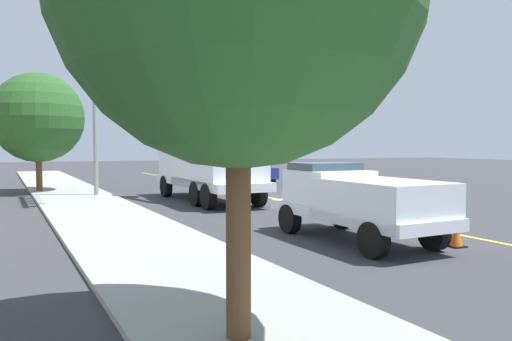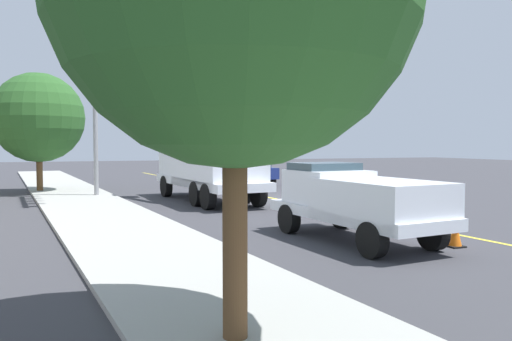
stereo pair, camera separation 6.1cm
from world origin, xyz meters
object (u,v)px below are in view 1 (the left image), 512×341
at_px(service_pickup_truck, 356,200).
at_px(traffic_signal_mast, 101,69).
at_px(traffic_cone_leading, 456,233).
at_px(traffic_cone_mid_rear, 213,185).
at_px(traffic_cone_mid_front, 284,199).
at_px(utility_bucket_truck, 207,165).
at_px(passing_minivan, 248,169).

relative_size(service_pickup_truck, traffic_signal_mast, 0.67).
relative_size(service_pickup_truck, traffic_cone_leading, 8.02).
bearing_deg(traffic_cone_leading, traffic_cone_mid_rear, 5.21).
bearing_deg(traffic_cone_leading, traffic_cone_mid_front, 6.07).
xyz_separation_m(traffic_cone_mid_front, traffic_signal_mast, (5.61, 6.68, 5.66)).
bearing_deg(utility_bucket_truck, traffic_cone_mid_rear, -19.69).
bearing_deg(utility_bucket_truck, traffic_cone_leading, -165.84).
xyz_separation_m(service_pickup_truck, passing_minivan, (19.27, -3.91, -0.15)).
bearing_deg(utility_bucket_truck, traffic_signal_mast, 67.73).
relative_size(service_pickup_truck, traffic_cone_mid_rear, 7.81).
xyz_separation_m(utility_bucket_truck, traffic_cone_mid_front, (-3.78, -2.21, -1.25)).
bearing_deg(service_pickup_truck, traffic_signal_mast, 24.10).
bearing_deg(traffic_cone_mid_rear, traffic_cone_leading, -174.79).
bearing_deg(traffic_signal_mast, passing_minivan, -55.19).
bearing_deg(passing_minivan, utility_bucket_truck, 149.04).
xyz_separation_m(utility_bucket_truck, passing_minivan, (8.48, -5.09, -0.66)).
bearing_deg(traffic_signal_mast, utility_bucket_truck, -112.27).
bearing_deg(service_pickup_truck, traffic_cone_leading, -128.93).
distance_m(utility_bucket_truck, service_pickup_truck, 10.87).
bearing_deg(utility_bucket_truck, service_pickup_truck, -173.79).
xyz_separation_m(passing_minivan, traffic_cone_leading, (-20.84, 1.97, -0.62)).
distance_m(utility_bucket_truck, traffic_signal_mast, 6.54).
distance_m(service_pickup_truck, traffic_signal_mast, 14.68).
relative_size(utility_bucket_truck, traffic_signal_mast, 0.97).
relative_size(passing_minivan, traffic_cone_mid_rear, 6.71).
xyz_separation_m(utility_bucket_truck, traffic_signal_mast, (1.83, 4.47, 4.41)).
distance_m(traffic_cone_leading, traffic_cone_mid_rear, 16.87).
bearing_deg(traffic_cone_leading, service_pickup_truck, 51.07).
bearing_deg(passing_minivan, traffic_cone_leading, 174.61).
bearing_deg(traffic_cone_mid_rear, passing_minivan, -40.89).
relative_size(traffic_cone_mid_front, traffic_cone_mid_rear, 1.04).
bearing_deg(service_pickup_truck, traffic_cone_mid_front, -8.38).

